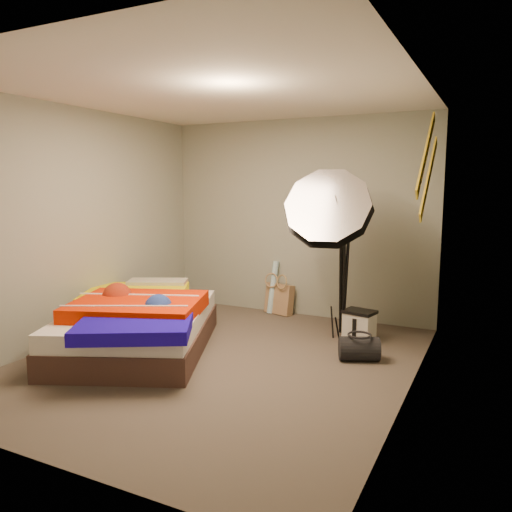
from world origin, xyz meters
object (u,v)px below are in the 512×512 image
Objects in this scene: camera_tripod at (343,264)px; tote_bag at (279,299)px; camera_case at (359,326)px; bed at (138,322)px; duffel_bag at (359,349)px; wrapping_roll at (273,287)px; photo_umbrella at (329,211)px.

tote_bag is at bearing 155.36° from camera_tripod.
tote_bag is 1.23m from camera_tripod.
camera_case is 2.35m from bed.
camera_case is 0.81× the size of duffel_bag.
bed is at bearing -134.03° from camera_case.
camera_case reaches higher than duffel_bag.
camera_case is (1.33, -0.66, -0.19)m from wrapping_roll.
tote_bag is 0.57× the size of wrapping_roll.
photo_umbrella is at bearing 33.91° from bed.
tote_bag is 1.90m from duffel_bag.
camera_tripod is (1.69, 1.52, 0.51)m from bed.
bed is 2.33m from camera_tripod.
tote_bag is 1.40m from camera_case.
photo_umbrella is at bearing 115.03° from duffel_bag.
tote_bag is at bearing 0.00° from wrapping_roll.
wrapping_roll reaches higher than tote_bag.
bed is at bearing -138.06° from camera_tripod.
duffel_bag is (1.40, -1.28, -0.08)m from tote_bag.
duffel_bag is 0.27× the size of camera_tripod.
photo_umbrella reaches higher than camera_case.
wrapping_roll is 1.98m from duffel_bag.
wrapping_roll is at bearing 139.95° from photo_umbrella.
camera_tripod reaches higher than camera_case.
wrapping_roll is at bearing 157.28° from camera_tripod.
bed is (-1.95, -1.30, 0.13)m from camera_case.
duffel_bag is at bearing -42.04° from photo_umbrella.
tote_bag is 1.28× the size of camera_case.
tote_bag is 1.75m from photo_umbrella.
photo_umbrella is at bearing -96.28° from camera_tripod.
wrapping_roll is at bearing 116.38° from duffel_bag.
wrapping_roll reaches higher than bed.
wrapping_roll is at bearing 72.51° from bed.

